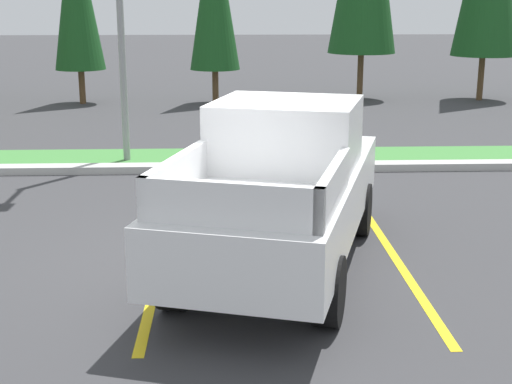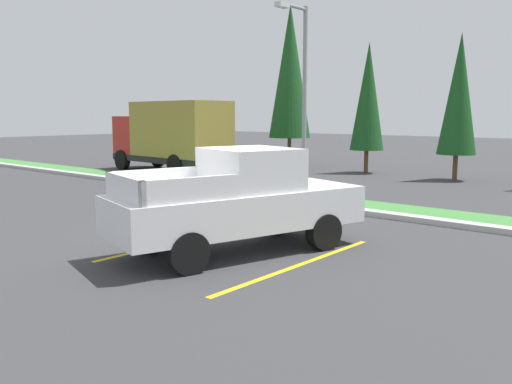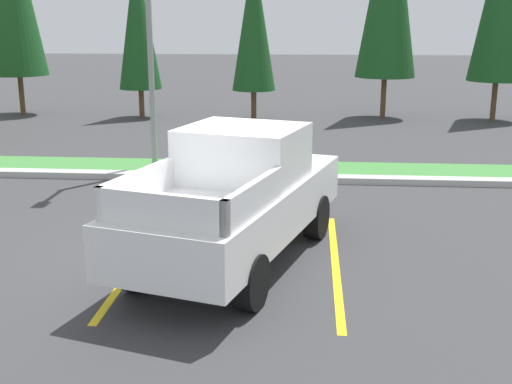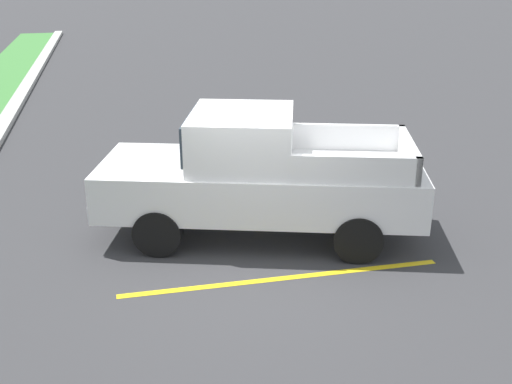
{
  "view_description": "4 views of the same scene",
  "coord_description": "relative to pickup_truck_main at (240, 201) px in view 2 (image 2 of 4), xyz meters",
  "views": [
    {
      "loc": [
        0.18,
        -8.98,
        3.34
      ],
      "look_at": [
        0.53,
        -0.69,
        1.1
      ],
      "focal_mm": 50.62,
      "sensor_mm": 36.0,
      "label": 1
    },
    {
      "loc": [
        8.01,
        -8.14,
        2.76
      ],
      "look_at": [
        1.45,
        -0.41,
        1.29
      ],
      "focal_mm": 37.39,
      "sensor_mm": 36.0,
      "label": 2
    },
    {
      "loc": [
        1.97,
        -9.95,
        3.72
      ],
      "look_at": [
        1.09,
        0.64,
        0.89
      ],
      "focal_mm": 46.01,
      "sensor_mm": 36.0,
      "label": 3
    },
    {
      "loc": [
        -8.32,
        1.8,
        4.54
      ],
      "look_at": [
        0.97,
        -0.24,
        0.72
      ],
      "focal_mm": 43.2,
      "sensor_mm": 36.0,
      "label": 4
    }
  ],
  "objects": [
    {
      "name": "cypress_tree_leftmost",
      "position": [
        -10.27,
        15.38,
        4.03
      ],
      "size": [
        2.24,
        2.24,
        8.6
      ],
      "color": "brown",
      "rests_on": "ground"
    },
    {
      "name": "ground_plane",
      "position": [
        -0.88,
        0.24,
        -1.04
      ],
      "size": [
        120.0,
        120.0,
        0.0
      ],
      "primitive_type": "plane",
      "color": "#38383A"
    },
    {
      "name": "street_light",
      "position": [
        -2.78,
        5.97,
        2.54
      ],
      "size": [
        0.24,
        1.49,
        6.1
      ],
      "color": "gray",
      "rests_on": "ground"
    },
    {
      "name": "parking_line_far",
      "position": [
        1.54,
        -0.05,
        -1.04
      ],
      "size": [
        0.12,
        4.8,
        0.01
      ],
      "primitive_type": "cube",
      "color": "yellow",
      "rests_on": "ground"
    },
    {
      "name": "grass_median",
      "position": [
        -0.88,
        6.34,
        -1.01
      ],
      "size": [
        56.0,
        1.8,
        0.06
      ],
      "primitive_type": "cube",
      "color": "#42843D",
      "rests_on": "ground"
    },
    {
      "name": "parking_line_near",
      "position": [
        -1.56,
        -0.05,
        -1.04
      ],
      "size": [
        0.12,
        4.8,
        0.01
      ],
      "primitive_type": "cube",
      "color": "yellow",
      "rests_on": "ground"
    },
    {
      "name": "cypress_tree_left_inner",
      "position": [
        -5.36,
        14.97,
        2.58
      ],
      "size": [
        1.6,
        1.6,
        6.15
      ],
      "color": "brown",
      "rests_on": "ground"
    },
    {
      "name": "cargo_truck_distant",
      "position": [
        -12.82,
        9.28,
        0.81
      ],
      "size": [
        6.92,
        2.8,
        3.4
      ],
      "color": "black",
      "rests_on": "ground"
    },
    {
      "name": "cypress_tree_center",
      "position": [
        -1.02,
        14.8,
        2.58
      ],
      "size": [
        1.6,
        1.6,
        6.16
      ],
      "color": "brown",
      "rests_on": "ground"
    },
    {
      "name": "curb_strip",
      "position": [
        -0.88,
        5.24,
        -0.97
      ],
      "size": [
        56.0,
        0.4,
        0.15
      ],
      "primitive_type": "cube",
      "color": "#B2B2AD",
      "rests_on": "ground"
    },
    {
      "name": "pickup_truck_main",
      "position": [
        0.0,
        0.0,
        0.0
      ],
      "size": [
        3.29,
        5.54,
        2.1
      ],
      "color": "black",
      "rests_on": "ground"
    }
  ]
}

